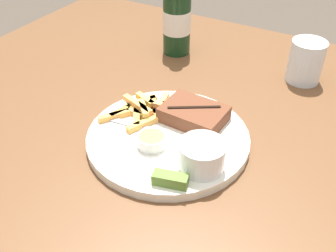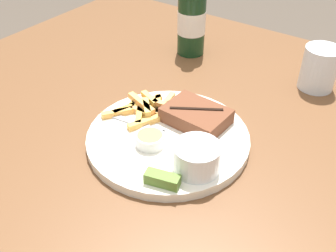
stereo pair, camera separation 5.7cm
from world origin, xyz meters
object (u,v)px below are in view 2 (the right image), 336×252
coleslaw_cup (197,156)px  beer_bottle (192,20)px  dinner_plate (168,138)px  dipping_sauce_cup (150,139)px  drinking_glass (319,68)px  steak_portion (196,115)px  fork_utensil (131,122)px  pickle_spear (162,179)px

coleslaw_cup → beer_bottle: beer_bottle is taller
dinner_plate → coleslaw_cup: size_ratio=3.85×
dipping_sauce_cup → drinking_glass: (0.17, 0.40, 0.02)m
dipping_sauce_cup → drinking_glass: drinking_glass is taller
coleslaw_cup → dipping_sauce_cup: coleslaw_cup is taller
steak_portion → dinner_plate: bearing=-108.3°
beer_bottle → fork_utensil: bearing=-76.1°
steak_portion → dipping_sauce_cup: steak_portion is taller
steak_portion → pickle_spear: 0.18m
coleslaw_cup → steak_portion: bearing=122.3°
beer_bottle → steak_portion: bearing=-55.6°
dipping_sauce_cup → pickle_spear: bearing=-41.3°
dinner_plate → drinking_glass: bearing=65.6°
dipping_sauce_cup → steak_portion: bearing=73.8°
steak_portion → drinking_glass: 0.33m
dipping_sauce_cup → drinking_glass: size_ratio=0.53×
dinner_plate → pickle_spear: size_ratio=5.02×
dinner_plate → beer_bottle: bearing=116.2°
dinner_plate → steak_portion: (0.02, 0.06, 0.02)m
steak_portion → beer_bottle: (-0.19, 0.28, 0.06)m
dipping_sauce_cup → pickle_spear: 0.10m
dinner_plate → fork_utensil: size_ratio=2.28×
dinner_plate → fork_utensil: 0.08m
steak_portion → dipping_sauce_cup: (-0.03, -0.11, -0.00)m
dipping_sauce_cup → beer_bottle: size_ratio=0.21×
pickle_spear → drinking_glass: 0.48m
beer_bottle → drinking_glass: beer_bottle is taller
coleslaw_cup → fork_utensil: coleslaw_cup is taller
drinking_glass → dipping_sauce_cup: bearing=-113.2°
coleslaw_cup → pickle_spear: size_ratio=1.31×
fork_utensil → steak_portion: bearing=28.9°
coleslaw_cup → fork_utensil: size_ratio=0.59×
coleslaw_cup → beer_bottle: (-0.26, 0.39, 0.04)m
dinner_plate → coleslaw_cup: coleslaw_cup is taller
dinner_plate → beer_bottle: (-0.17, 0.34, 0.08)m
coleslaw_cup → beer_bottle: bearing=123.8°
dinner_plate → dipping_sauce_cup: (-0.01, -0.04, 0.02)m
dipping_sauce_cup → coleslaw_cup: bearing=-2.6°
coleslaw_cup → dipping_sauce_cup: bearing=177.4°
steak_portion → fork_utensil: 0.13m
pickle_spear → coleslaw_cup: bearing=67.8°
pickle_spear → dipping_sauce_cup: bearing=138.7°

